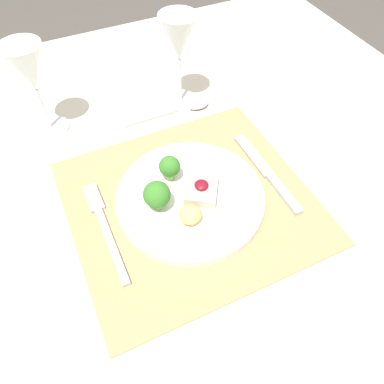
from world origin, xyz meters
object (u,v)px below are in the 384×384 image
(spoon, at_px, (188,106))
(wine_glass_near, at_px, (179,43))
(dinner_plate, at_px, (190,195))
(knife, at_px, (271,177))
(fork, at_px, (103,223))
(wine_glass_far, at_px, (29,73))

(spoon, relative_size, wine_glass_near, 0.99)
(spoon, bearing_deg, dinner_plate, -114.74)
(knife, xyz_separation_m, wine_glass_near, (-0.06, 0.27, 0.13))
(spoon, distance_m, wine_glass_near, 0.13)
(dinner_plate, bearing_deg, wine_glass_near, 69.74)
(spoon, bearing_deg, fork, -140.31)
(knife, height_order, wine_glass_far, wine_glass_far)
(spoon, relative_size, wine_glass_far, 1.02)
(dinner_plate, height_order, wine_glass_far, wine_glass_far)
(knife, relative_size, spoon, 1.09)
(knife, relative_size, wine_glass_far, 1.11)
(dinner_plate, bearing_deg, wine_glass_far, 121.97)
(knife, distance_m, wine_glass_far, 0.47)
(dinner_plate, distance_m, fork, 0.15)
(spoon, bearing_deg, wine_glass_far, 167.19)
(wine_glass_near, bearing_deg, spoon, -77.48)
(fork, xyz_separation_m, spoon, (0.25, 0.22, 0.00))
(knife, distance_m, spoon, 0.25)
(dinner_plate, height_order, wine_glass_near, wine_glass_near)
(dinner_plate, xyz_separation_m, wine_glass_near, (0.09, 0.26, 0.12))
(fork, bearing_deg, spoon, 40.28)
(dinner_plate, height_order, spoon, dinner_plate)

